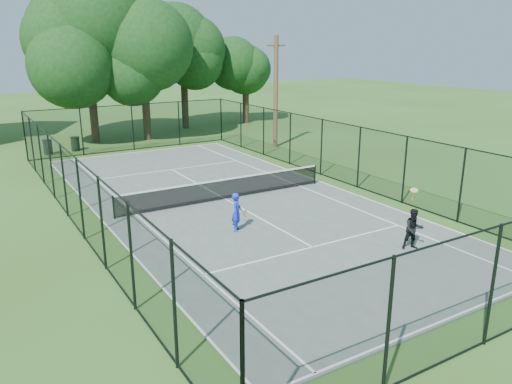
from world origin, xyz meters
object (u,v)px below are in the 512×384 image
utility_pole (276,92)px  trash_bin_left (48,147)px  player_black (414,229)px  player_blue (237,212)px  tennis_net (225,188)px  trash_bin_right (75,144)px

utility_pole → trash_bin_left: bearing=158.6°
utility_pole → player_black: (-5.72, -17.24, -2.93)m
utility_pole → player_blue: utility_pole is taller
tennis_net → trash_bin_right: tennis_net is taller
trash_bin_left → player_blue: size_ratio=0.66×
trash_bin_left → utility_pole: 15.02m
trash_bin_left → utility_pole: size_ratio=0.13×
tennis_net → player_blue: size_ratio=6.92×
trash_bin_right → utility_pole: 13.60m
tennis_net → trash_bin_right: (-3.37, 14.71, -0.11)m
trash_bin_right → player_blue: bearing=-84.0°
tennis_net → player_black: size_ratio=4.98×
trash_bin_left → trash_bin_right: 1.79m
tennis_net → player_blue: 3.95m
tennis_net → trash_bin_right: bearing=102.9°
trash_bin_right → player_black: 23.78m
player_blue → player_black: player_black is taller
trash_bin_right → player_black: bearing=-74.9°
utility_pole → player_black: 18.40m
tennis_net → trash_bin_left: tennis_net is taller
trash_bin_right → utility_pole: (11.91, -5.71, 3.24)m
tennis_net → trash_bin_left: 15.24m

